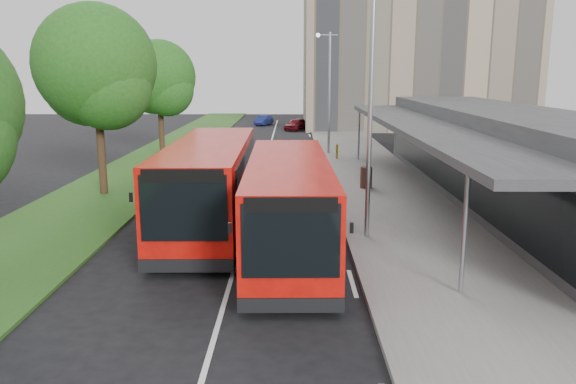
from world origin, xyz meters
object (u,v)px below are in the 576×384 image
at_px(car_near, 296,124).
at_px(litter_bin, 366,177).
at_px(tree_mid, 96,73).
at_px(bollard, 337,151).
at_px(bus_main, 288,205).
at_px(bus_second, 210,184).
at_px(lamp_post_far, 328,85).
at_px(car_far, 264,120).
at_px(lamp_post_near, 368,99).
at_px(tree_far, 159,82).

bearing_deg(car_near, litter_bin, -59.06).
bearing_deg(tree_mid, bollard, 41.63).
bearing_deg(bus_main, bus_second, 133.81).
relative_size(lamp_post_far, car_near, 2.32).
distance_m(bollard, car_far, 25.33).
height_order(litter_bin, car_far, litter_bin).
height_order(tree_mid, lamp_post_near, tree_mid).
xyz_separation_m(tree_mid, tree_far, (0.00, 12.00, -0.58)).
relative_size(tree_far, lamp_post_far, 0.96).
relative_size(tree_mid, lamp_post_near, 1.07).
xyz_separation_m(lamp_post_far, litter_bin, (1.11, -11.97, -4.06)).
distance_m(lamp_post_far, car_near, 17.25).
distance_m(bus_main, car_near, 37.86).
relative_size(tree_mid, tree_far, 1.12).
distance_m(bus_second, litter_bin, 9.16).
height_order(tree_mid, litter_bin, tree_mid).
bearing_deg(bus_main, litter_bin, 67.47).
bearing_deg(tree_far, tree_mid, -90.00).
bearing_deg(bus_second, litter_bin, 43.46).
relative_size(tree_far, bus_main, 0.74).
height_order(bus_main, car_near, bus_main).
xyz_separation_m(tree_far, car_far, (5.72, 22.93, -4.43)).
distance_m(tree_far, lamp_post_near, 22.07).
bearing_deg(tree_far, lamp_post_near, -59.71).
distance_m(tree_far, bollard, 12.48).
height_order(lamp_post_near, lamp_post_far, same).
xyz_separation_m(bollard, car_far, (-5.86, 24.65, -0.08)).
height_order(tree_far, car_near, tree_far).
bearing_deg(lamp_post_near, bus_main, -154.64).
xyz_separation_m(tree_mid, bus_main, (8.57, -8.26, -4.03)).
height_order(tree_far, lamp_post_far, lamp_post_far).
xyz_separation_m(bus_second, bollard, (5.86, 15.67, -0.99)).
bearing_deg(car_near, tree_mid, -82.40).
distance_m(lamp_post_near, car_far, 42.54).
distance_m(tree_far, car_near, 20.29).
height_order(lamp_post_near, car_near, lamp_post_near).
height_order(lamp_post_near, car_far, lamp_post_near).
distance_m(lamp_post_near, lamp_post_far, 20.00).
relative_size(bus_second, bollard, 12.22).
distance_m(tree_mid, bus_main, 12.57).
relative_size(bus_main, bus_second, 0.94).
distance_m(tree_far, litter_bin, 17.01).
relative_size(lamp_post_near, car_near, 2.32).
height_order(lamp_post_near, bus_main, lamp_post_near).
relative_size(tree_mid, bus_second, 0.78).
xyz_separation_m(lamp_post_near, litter_bin, (1.11, 8.03, -4.06)).
xyz_separation_m(litter_bin, bollard, (-0.66, 9.30, -0.06)).
xyz_separation_m(lamp_post_far, bus_main, (-2.56, -21.21, -3.21)).
bearing_deg(litter_bin, tree_far, 138.00).
bearing_deg(bollard, tree_far, 171.58).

